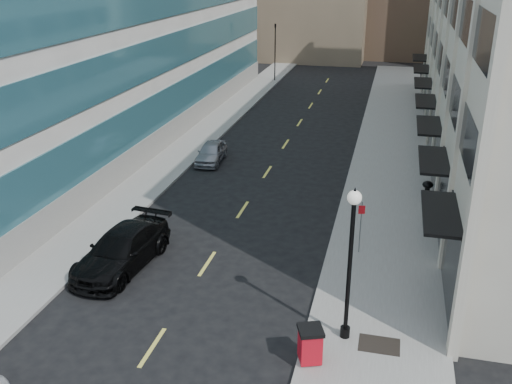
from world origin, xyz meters
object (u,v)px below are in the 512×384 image
at_px(car_silver_sedan, 211,152).
at_px(sign_post, 361,220).
at_px(car_black_pickup, 122,250).
at_px(lamppost, 351,253).
at_px(trash_bin, 310,343).
at_px(urn_planter, 428,187).
at_px(traffic_signal, 275,27).

height_order(car_silver_sedan, sign_post, sign_post).
height_order(car_black_pickup, sign_post, sign_post).
relative_size(car_silver_sedan, lamppost, 0.69).
bearing_deg(trash_bin, sign_post, 62.18).
xyz_separation_m(car_black_pickup, urn_planter, (13.06, 11.21, -0.18)).
xyz_separation_m(traffic_signal, trash_bin, (10.90, -45.59, -4.88)).
bearing_deg(trash_bin, urn_planter, 54.35).
distance_m(traffic_signal, sign_post, 39.65).
xyz_separation_m(lamppost, sign_post, (0.00, 6.39, -1.74)).
xyz_separation_m(sign_post, urn_planter, (3.20, 7.73, -1.08)).
bearing_deg(sign_post, urn_planter, 56.07).
xyz_separation_m(trash_bin, lamppost, (1.00, 1.59, 2.63)).
xyz_separation_m(car_silver_sedan, lamppost, (10.41, -17.00, 2.80)).
bearing_deg(car_black_pickup, urn_planter, 46.68).
bearing_deg(traffic_signal, lamppost, -74.87).
bearing_deg(car_black_pickup, trash_bin, -20.84).
distance_m(traffic_signal, car_silver_sedan, 27.51).
relative_size(traffic_signal, trash_bin, 5.46).
relative_size(lamppost, urn_planter, 6.88).
distance_m(traffic_signal, urn_planter, 33.87).
xyz_separation_m(lamppost, urn_planter, (3.20, 14.11, -2.82)).
distance_m(car_black_pickup, lamppost, 10.61).
relative_size(traffic_signal, urn_planter, 8.50).
height_order(trash_bin, urn_planter, trash_bin).
bearing_deg(traffic_signal, trash_bin, -76.55).
height_order(trash_bin, sign_post, sign_post).
relative_size(car_silver_sedan, sign_post, 1.58).
height_order(car_black_pickup, urn_planter, car_black_pickup).
height_order(traffic_signal, car_black_pickup, traffic_signal).
distance_m(car_silver_sedan, trash_bin, 20.84).
bearing_deg(traffic_signal, urn_planter, -63.20).
relative_size(sign_post, urn_planter, 2.99).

